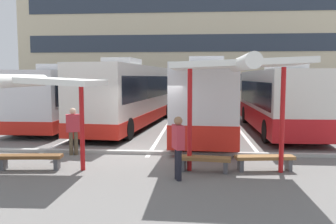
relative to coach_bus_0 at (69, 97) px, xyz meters
The scene contains 19 objects.
ground_plane 9.66m from the coach_bus_0, 52.78° to the right, with size 160.00×160.00×0.00m, color slate.
terminal_building 27.15m from the coach_bus_0, 77.00° to the left, with size 36.01×13.98×23.39m.
coach_bus_0 is the anchor object (origin of this frame).
coach_bus_1 3.77m from the coach_bus_0, ahead, with size 3.81×12.36×3.76m.
coach_bus_2 8.39m from the coach_bus_0, 17.55° to the right, with size 3.08×11.69×3.67m.
coach_bus_3 11.76m from the coach_bus_0, ahead, with size 2.69×10.10×3.47m.
lane_stripe_0 2.98m from the coach_bus_0, 151.61° to the right, with size 0.16×14.00×0.01m, color white.
lane_stripe_1 2.68m from the coach_bus_0, 33.73° to the right, with size 0.16×14.00×0.01m, color white.
lane_stripe_2 6.10m from the coach_bus_0, 11.66° to the right, with size 0.16×14.00×0.01m, color white.
lane_stripe_3 9.94m from the coach_bus_0, ahead, with size 0.16×14.00×0.01m, color white.
lane_stripe_4 13.86m from the coach_bus_0, ahead, with size 0.16×14.00×0.01m, color white.
waiting_shelter_0 10.63m from the coach_bus_0, 76.52° to the right, with size 4.22×4.40×2.90m.
bench_0 10.47m from the coach_bus_0, 76.27° to the right, with size 1.94×0.61×0.45m.
waiting_shelter_1 13.34m from the coach_bus_0, 49.50° to the right, with size 3.69×4.78×3.31m.
bench_1 12.64m from the coach_bus_0, 52.17° to the right, with size 1.59×0.62×0.45m.
bench_2 13.61m from the coach_bus_0, 45.42° to the right, with size 1.80×0.64×0.45m.
platform_kerb 9.70m from the coach_bus_0, 53.04° to the right, with size 44.00×0.24×0.12m, color #ADADA8.
waiting_passenger_0 12.91m from the coach_bus_0, 57.19° to the right, with size 0.38×0.55×1.74m.
waiting_passenger_1 8.60m from the coach_bus_0, 68.96° to the right, with size 0.54×0.39×1.70m.
Camera 1 is at (1.72, -12.76, 2.78)m, focal length 38.26 mm.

